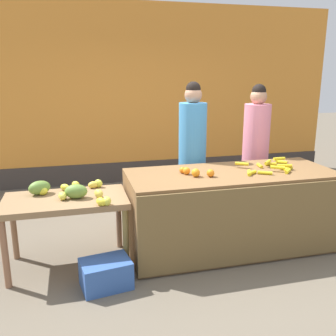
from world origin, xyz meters
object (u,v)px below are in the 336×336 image
vendor_woman_pink_shirt (255,152)px  produce_sack (139,208)px  produce_crate (106,274)px  vendor_woman_blue_shirt (192,155)px

vendor_woman_pink_shirt → produce_sack: 1.69m
produce_sack → produce_crate: bearing=-113.8°
produce_crate → produce_sack: size_ratio=0.77×
vendor_woman_pink_shirt → produce_crate: vendor_woman_pink_shirt is taller
vendor_woman_blue_shirt → produce_sack: (-0.69, -0.01, -0.63)m
vendor_woman_blue_shirt → vendor_woman_pink_shirt: bearing=3.5°
produce_crate → produce_sack: bearing=66.2°
produce_crate → produce_sack: (0.52, 1.18, 0.16)m
vendor_woman_blue_shirt → vendor_woman_pink_shirt: size_ratio=1.02×
vendor_woman_blue_shirt → produce_sack: 0.93m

